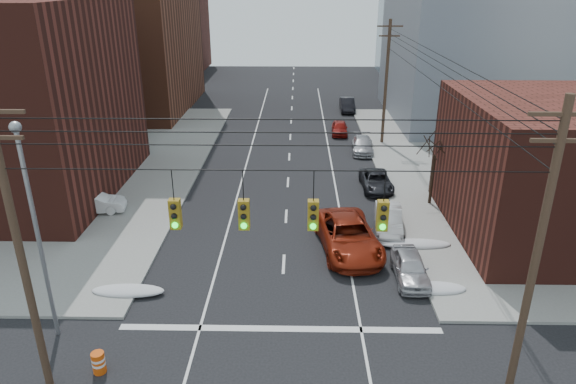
{
  "coord_description": "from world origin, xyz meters",
  "views": [
    {
      "loc": [
        0.68,
        -11.78,
        13.99
      ],
      "look_at": [
        0.18,
        14.81,
        3.0
      ],
      "focal_mm": 32.0,
      "sensor_mm": 36.0,
      "label": 1
    }
  ],
  "objects_px": {
    "parked_car_f": "(347,105)",
    "lot_car_a": "(94,203)",
    "parked_car_b": "(388,220)",
    "parked_car_c": "(376,181)",
    "construction_barrel": "(99,362)",
    "parked_car_a": "(410,267)",
    "parked_car_d": "(362,145)",
    "parked_car_e": "(339,128)",
    "lot_car_d": "(88,159)",
    "lot_car_c": "(75,162)",
    "lot_car_b": "(119,146)",
    "red_pickup": "(348,236)"
  },
  "relations": [
    {
      "from": "parked_car_c",
      "to": "lot_car_b",
      "type": "height_order",
      "value": "lot_car_b"
    },
    {
      "from": "parked_car_a",
      "to": "parked_car_c",
      "type": "distance_m",
      "value": 12.12
    },
    {
      "from": "parked_car_e",
      "to": "parked_car_b",
      "type": "bearing_deg",
      "value": -83.47
    },
    {
      "from": "parked_car_b",
      "to": "parked_car_c",
      "type": "distance_m",
      "value": 6.67
    },
    {
      "from": "lot_car_d",
      "to": "construction_barrel",
      "type": "distance_m",
      "value": 24.76
    },
    {
      "from": "construction_barrel",
      "to": "lot_car_c",
      "type": "bearing_deg",
      "value": 114.06
    },
    {
      "from": "lot_car_c",
      "to": "parked_car_f",
      "type": "bearing_deg",
      "value": -45.53
    },
    {
      "from": "parked_car_c",
      "to": "lot_car_c",
      "type": "xyz_separation_m",
      "value": [
        -23.08,
        2.9,
        0.29
      ]
    },
    {
      "from": "parked_car_e",
      "to": "lot_car_d",
      "type": "height_order",
      "value": "lot_car_d"
    },
    {
      "from": "parked_car_e",
      "to": "lot_car_c",
      "type": "distance_m",
      "value": 24.29
    },
    {
      "from": "parked_car_e",
      "to": "lot_car_d",
      "type": "relative_size",
      "value": 0.96
    },
    {
      "from": "construction_barrel",
      "to": "parked_car_a",
      "type": "bearing_deg",
      "value": 27.63
    },
    {
      "from": "parked_car_a",
      "to": "lot_car_b",
      "type": "xyz_separation_m",
      "value": [
        -20.98,
        19.37,
        0.17
      ]
    },
    {
      "from": "parked_car_d",
      "to": "parked_car_c",
      "type": "bearing_deg",
      "value": -85.62
    },
    {
      "from": "parked_car_c",
      "to": "parked_car_f",
      "type": "xyz_separation_m",
      "value": [
        0.0,
        23.95,
        0.13
      ]
    },
    {
      "from": "red_pickup",
      "to": "parked_car_b",
      "type": "height_order",
      "value": "red_pickup"
    },
    {
      "from": "parked_car_d",
      "to": "lot_car_c",
      "type": "relative_size",
      "value": 0.85
    },
    {
      "from": "red_pickup",
      "to": "parked_car_a",
      "type": "distance_m",
      "value": 4.09
    },
    {
      "from": "parked_car_f",
      "to": "lot_car_c",
      "type": "bearing_deg",
      "value": -136.93
    },
    {
      "from": "parked_car_f",
      "to": "parked_car_e",
      "type": "bearing_deg",
      "value": -98.64
    },
    {
      "from": "parked_car_c",
      "to": "parked_car_f",
      "type": "relative_size",
      "value": 0.98
    },
    {
      "from": "lot_car_c",
      "to": "parked_car_e",
      "type": "bearing_deg",
      "value": -60.09
    },
    {
      "from": "parked_car_a",
      "to": "parked_car_e",
      "type": "relative_size",
      "value": 1.05
    },
    {
      "from": "red_pickup",
      "to": "parked_car_d",
      "type": "distance_m",
      "value": 18.05
    },
    {
      "from": "parked_car_b",
      "to": "parked_car_c",
      "type": "bearing_deg",
      "value": 94.55
    },
    {
      "from": "parked_car_c",
      "to": "parked_car_a",
      "type": "bearing_deg",
      "value": -91.33
    },
    {
      "from": "lot_car_c",
      "to": "parked_car_a",
      "type": "bearing_deg",
      "value": -120.95
    },
    {
      "from": "parked_car_b",
      "to": "parked_car_c",
      "type": "height_order",
      "value": "parked_car_b"
    },
    {
      "from": "lot_car_a",
      "to": "construction_barrel",
      "type": "height_order",
      "value": "lot_car_a"
    },
    {
      "from": "red_pickup",
      "to": "lot_car_b",
      "type": "xyz_separation_m",
      "value": [
        -18.13,
        16.45,
        -0.05
      ]
    },
    {
      "from": "parked_car_d",
      "to": "construction_barrel",
      "type": "relative_size",
      "value": 4.94
    },
    {
      "from": "parked_car_f",
      "to": "lot_car_b",
      "type": "distance_m",
      "value": 26.82
    },
    {
      "from": "parked_car_e",
      "to": "construction_barrel",
      "type": "relative_size",
      "value": 4.2
    },
    {
      "from": "parked_car_f",
      "to": "lot_car_d",
      "type": "bearing_deg",
      "value": -137.57
    },
    {
      "from": "lot_car_b",
      "to": "construction_barrel",
      "type": "xyz_separation_m",
      "value": [
        7.71,
        -26.32,
        -0.39
      ]
    },
    {
      "from": "lot_car_d",
      "to": "construction_barrel",
      "type": "xyz_separation_m",
      "value": [
        9.19,
        -22.99,
        -0.36
      ]
    },
    {
      "from": "lot_car_a",
      "to": "parked_car_c",
      "type": "bearing_deg",
      "value": -84.68
    },
    {
      "from": "parked_car_b",
      "to": "lot_car_c",
      "type": "height_order",
      "value": "lot_car_c"
    },
    {
      "from": "parked_car_f",
      "to": "lot_car_a",
      "type": "bearing_deg",
      "value": -122.48
    },
    {
      "from": "parked_car_e",
      "to": "construction_barrel",
      "type": "height_order",
      "value": "parked_car_e"
    },
    {
      "from": "parked_car_b",
      "to": "construction_barrel",
      "type": "distance_m",
      "value": 18.01
    },
    {
      "from": "lot_car_b",
      "to": "parked_car_f",
      "type": "bearing_deg",
      "value": -66.18
    },
    {
      "from": "red_pickup",
      "to": "lot_car_c",
      "type": "distance_m",
      "value": 23.56
    },
    {
      "from": "parked_car_a",
      "to": "lot_car_a",
      "type": "bearing_deg",
      "value": 158.96
    },
    {
      "from": "red_pickup",
      "to": "parked_car_c",
      "type": "bearing_deg",
      "value": 64.93
    },
    {
      "from": "lot_car_c",
      "to": "lot_car_b",
      "type": "bearing_deg",
      "value": -23.63
    },
    {
      "from": "parked_car_c",
      "to": "lot_car_a",
      "type": "bearing_deg",
      "value": -167.17
    },
    {
      "from": "parked_car_d",
      "to": "parked_car_e",
      "type": "distance_m",
      "value": 5.83
    },
    {
      "from": "red_pickup",
      "to": "lot_car_d",
      "type": "bearing_deg",
      "value": 138.4
    },
    {
      "from": "parked_car_b",
      "to": "lot_car_a",
      "type": "bearing_deg",
      "value": -179.58
    }
  ]
}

